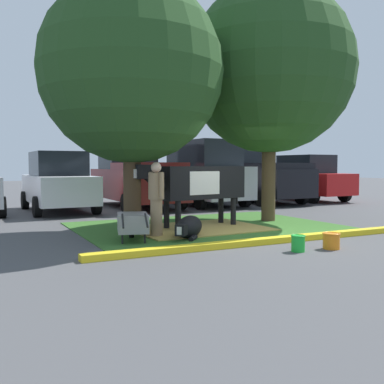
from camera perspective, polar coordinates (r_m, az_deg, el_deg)
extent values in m
plane|color=#4C4C4F|center=(9.87, 8.28, -5.67)|extent=(80.00, 80.00, 0.00)
cube|color=#386B28|center=(11.17, 2.18, -4.52)|extent=(6.43, 4.90, 0.02)
cube|color=yellow|center=(9.00, 10.27, -6.19)|extent=(7.63, 0.24, 0.12)
cube|color=tan|center=(10.77, 0.72, -4.74)|extent=(3.29, 2.52, 0.04)
cylinder|color=#4C3823|center=(10.05, -7.75, 0.88)|extent=(0.40, 0.40, 2.23)
sphere|color=#23471E|center=(10.26, -7.87, 15.28)|extent=(4.12, 4.12, 4.12)
cylinder|color=#4C3823|center=(12.47, 9.88, 2.20)|extent=(0.38, 0.38, 2.60)
sphere|color=#23471E|center=(12.74, 10.02, 15.41)|extent=(4.62, 4.62, 4.62)
cube|color=black|center=(10.93, 1.16, 1.25)|extent=(2.39, 1.08, 0.80)
cube|color=white|center=(10.84, 0.53, 1.24)|extent=(1.01, 0.86, 0.56)
cylinder|color=black|center=(10.17, -4.78, 1.64)|extent=(0.68, 0.42, 0.58)
cube|color=black|center=(10.00, -6.35, 2.64)|extent=(0.48, 0.33, 0.32)
cube|color=white|center=(9.90, -7.35, 2.39)|extent=(0.15, 0.22, 0.20)
cylinder|color=black|center=(10.29, -1.82, -3.19)|extent=(0.14, 0.14, 0.74)
cylinder|color=black|center=(10.69, -3.32, -2.94)|extent=(0.14, 0.14, 0.74)
cylinder|color=black|center=(11.35, 5.36, -2.58)|extent=(0.14, 0.14, 0.74)
cylinder|color=black|center=(11.72, 3.76, -2.38)|extent=(0.14, 0.14, 0.74)
cylinder|color=black|center=(11.72, 5.81, 0.16)|extent=(0.06, 0.06, 0.70)
ellipsoid|color=black|center=(9.49, -0.34, -4.53)|extent=(1.10, 1.14, 0.48)
cube|color=black|center=(8.92, -1.40, -4.92)|extent=(0.34, 0.34, 0.22)
cube|color=silver|center=(8.81, -1.63, -5.03)|extent=(0.11, 0.11, 0.16)
cylinder|color=black|center=(9.14, 0.15, -5.98)|extent=(0.31, 0.33, 0.10)
cylinder|color=#9E7F5B|center=(9.55, -4.63, -3.43)|extent=(0.26, 0.26, 0.83)
cylinder|color=#9E7F5B|center=(9.50, -4.65, 0.78)|extent=(0.34, 0.34, 0.57)
sphere|color=beige|center=(9.49, -4.66, 3.19)|extent=(0.23, 0.23, 0.23)
cylinder|color=#9E7F5B|center=(9.69, -5.29, 1.00)|extent=(0.09, 0.09, 0.54)
cylinder|color=#9E7F5B|center=(9.30, -3.99, 0.91)|extent=(0.09, 0.09, 0.54)
cube|color=gray|center=(9.04, -7.69, -3.94)|extent=(0.82, 1.03, 0.36)
cylinder|color=black|center=(9.57, -7.85, -4.86)|extent=(0.19, 0.37, 0.36)
cylinder|color=black|center=(8.78, -9.00, -6.02)|extent=(0.04, 0.04, 0.24)
cylinder|color=black|center=(8.80, -6.13, -5.97)|extent=(0.04, 0.04, 0.24)
cylinder|color=black|center=(8.38, -8.95, -3.71)|extent=(0.18, 0.52, 0.23)
cylinder|color=black|center=(8.40, -5.94, -3.67)|extent=(0.18, 0.52, 0.23)
cylinder|color=green|center=(8.24, 13.57, -6.52)|extent=(0.24, 0.24, 0.29)
torus|color=green|center=(8.22, 13.58, -5.53)|extent=(0.27, 0.27, 0.02)
cylinder|color=orange|center=(8.66, 17.59, -6.10)|extent=(0.31, 0.31, 0.29)
torus|color=orange|center=(8.64, 17.61, -5.15)|extent=(0.33, 0.33, 0.02)
cylinder|color=black|center=(14.25, -23.40, -1.82)|extent=(0.23, 0.64, 0.64)
cube|color=silver|center=(15.53, -16.91, 0.39)|extent=(1.87, 4.43, 0.90)
cube|color=black|center=(15.51, -16.97, 3.53)|extent=(1.62, 2.23, 0.80)
cylinder|color=black|center=(16.83, -20.82, -1.00)|extent=(0.23, 0.64, 0.64)
cylinder|color=black|center=(17.14, -14.83, -0.81)|extent=(0.23, 0.64, 0.64)
cylinder|color=black|center=(14.00, -19.40, -1.82)|extent=(0.23, 0.64, 0.64)
cylinder|color=black|center=(14.37, -12.28, -1.57)|extent=(0.23, 0.64, 0.64)
cube|color=maroon|center=(16.61, -7.24, 1.04)|extent=(2.09, 5.43, 1.10)
cube|color=black|center=(17.48, -8.35, 4.60)|extent=(1.87, 1.83, 1.00)
cube|color=maroon|center=(15.46, -5.68, 3.36)|extent=(1.94, 2.73, 0.24)
cylinder|color=black|center=(18.00, -12.17, -0.58)|extent=(0.23, 0.64, 0.64)
cylinder|color=black|center=(18.63, -6.24, -0.39)|extent=(0.23, 0.64, 0.64)
cylinder|color=black|center=(14.65, -8.48, -1.44)|extent=(0.23, 0.64, 0.64)
cylinder|color=black|center=(15.43, -1.45, -1.16)|extent=(0.23, 0.64, 0.64)
cube|color=#B7B7BC|center=(17.28, 1.42, 1.33)|extent=(1.97, 4.63, 1.20)
cube|color=black|center=(17.27, 1.43, 4.98)|extent=(1.72, 3.23, 1.00)
cylinder|color=black|center=(18.22, -3.49, -0.46)|extent=(0.23, 0.64, 0.64)
cylinder|color=black|center=(19.08, 1.72, -0.28)|extent=(0.23, 0.64, 0.64)
cylinder|color=black|center=(15.55, 1.04, -1.12)|extent=(0.23, 0.64, 0.64)
cylinder|color=black|center=(16.54, 6.82, -0.87)|extent=(0.23, 0.64, 0.64)
cube|color=black|center=(18.92, 8.22, 1.33)|extent=(2.09, 5.43, 1.10)
cube|color=black|center=(19.68, 6.62, 4.48)|extent=(1.87, 1.83, 1.00)
cube|color=black|center=(17.94, 10.52, 3.33)|extent=(1.94, 2.73, 0.24)
cylinder|color=black|center=(19.86, 2.89, -0.13)|extent=(0.23, 0.64, 0.64)
cylinder|color=black|center=(20.95, 7.60, 0.03)|extent=(0.23, 0.64, 0.64)
cylinder|color=black|center=(16.94, 8.95, -0.79)|extent=(0.23, 0.64, 0.64)
cylinder|color=black|center=(18.21, 14.00, -0.56)|extent=(0.23, 0.64, 0.64)
cube|color=red|center=(20.35, 14.49, 1.12)|extent=(1.87, 4.43, 0.90)
cube|color=black|center=(20.33, 14.52, 3.51)|extent=(1.62, 2.23, 0.80)
cylinder|color=black|center=(20.89, 10.00, -0.01)|extent=(0.23, 0.64, 0.64)
cylinder|color=black|center=(22.03, 13.71, 0.13)|extent=(0.23, 0.64, 0.64)
cylinder|color=black|center=(18.71, 15.37, -0.47)|extent=(0.23, 0.64, 0.64)
cylinder|color=black|center=(19.98, 19.14, -0.30)|extent=(0.23, 0.64, 0.64)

